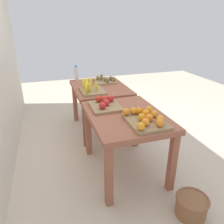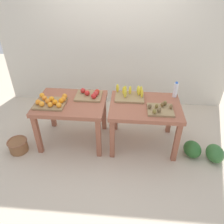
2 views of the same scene
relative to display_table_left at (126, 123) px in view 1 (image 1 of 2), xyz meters
name	(u,v)px [view 1 (image 1 of 2)]	position (x,y,z in m)	size (l,w,h in m)	color
ground_plane	(111,145)	(0.56, 0.00, -0.63)	(8.00, 8.00, 0.00)	beige
display_table_left	(126,123)	(0.00, 0.00, 0.00)	(1.04, 0.80, 0.74)	#97563F
display_table_right	(100,93)	(1.12, 0.00, 0.00)	(1.04, 0.80, 0.74)	#97563F
orange_bin	(146,119)	(-0.26, -0.11, 0.15)	(0.45, 0.37, 0.11)	#93774F
apple_bin	(105,104)	(0.27, 0.16, 0.14)	(0.40, 0.34, 0.11)	#93774F
banana_crate	(91,89)	(0.89, 0.20, 0.16)	(0.45, 0.32, 0.17)	#93774F
kiwi_bin	(105,81)	(1.32, -0.14, 0.14)	(0.36, 0.32, 0.10)	#93774F
water_bottle	(76,74)	(1.58, 0.28, 0.23)	(0.07, 0.07, 0.25)	silver
watermelon_pile	(101,102)	(2.03, -0.25, -0.51)	(0.62, 0.42, 0.25)	#336831
wicker_basket	(191,206)	(-0.81, -0.35, -0.52)	(0.30, 0.30, 0.20)	brown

